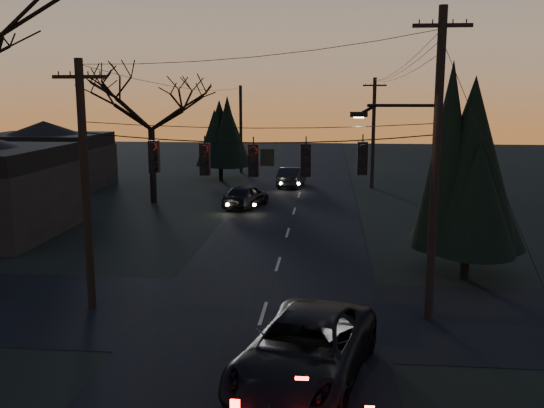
# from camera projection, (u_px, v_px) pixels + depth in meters

# --- Properties ---
(main_road) EXTENTS (8.00, 120.00, 0.02)m
(main_road) POSITION_uv_depth(u_px,v_px,m) (285.00, 242.00, 30.35)
(main_road) COLOR black
(main_road) RESTS_ON ground
(cross_road) EXTENTS (60.00, 7.00, 0.02)m
(cross_road) POSITION_uv_depth(u_px,v_px,m) (263.00, 313.00, 20.56)
(cross_road) COLOR black
(cross_road) RESTS_ON ground
(utility_pole_right) EXTENTS (5.00, 0.30, 10.00)m
(utility_pole_right) POSITION_uv_depth(u_px,v_px,m) (428.00, 319.00, 20.05)
(utility_pole_right) COLOR black
(utility_pole_right) RESTS_ON ground
(utility_pole_left) EXTENTS (1.80, 0.30, 8.50)m
(utility_pole_left) POSITION_uv_depth(u_px,v_px,m) (92.00, 308.00, 21.12)
(utility_pole_left) COLOR black
(utility_pole_left) RESTS_ON ground
(utility_pole_far_r) EXTENTS (1.80, 0.30, 8.50)m
(utility_pole_far_r) POSITION_uv_depth(u_px,v_px,m) (372.00, 188.00, 47.45)
(utility_pole_far_r) COLOR black
(utility_pole_far_r) RESTS_ON ground
(utility_pole_far_l) EXTENTS (0.30, 0.30, 8.00)m
(utility_pole_far_l) POSITION_uv_depth(u_px,v_px,m) (241.00, 173.00, 56.36)
(utility_pole_far_l) COLOR black
(utility_pole_far_l) RESTS_ON ground
(span_signal_assembly) EXTENTS (11.50, 0.44, 1.54)m
(span_signal_assembly) POSITION_uv_depth(u_px,v_px,m) (255.00, 159.00, 19.62)
(span_signal_assembly) COLOR black
(span_signal_assembly) RESTS_ON ground
(evergreen_right) EXTENTS (4.29, 4.29, 7.55)m
(evergreen_right) POSITION_uv_depth(u_px,v_px,m) (470.00, 171.00, 23.60)
(evergreen_right) COLOR black
(evergreen_right) RESTS_ON ground
(bare_tree_dist) EXTENTS (6.29, 6.29, 9.91)m
(bare_tree_dist) POSITION_uv_depth(u_px,v_px,m) (150.00, 100.00, 39.89)
(bare_tree_dist) COLOR black
(bare_tree_dist) RESTS_ON ground
(evergreen_dist) EXTENTS (3.90, 3.90, 6.30)m
(evergreen_dist) POSITION_uv_depth(u_px,v_px,m) (220.00, 136.00, 50.82)
(evergreen_dist) COLOR black
(evergreen_dist) RESTS_ON ground
(house_left_far) EXTENTS (9.00, 7.00, 5.20)m
(house_left_far) POSITION_uv_depth(u_px,v_px,m) (46.00, 154.00, 47.40)
(house_left_far) COLOR black
(house_left_far) RESTS_ON ground
(suv_near) EXTENTS (4.21, 6.70, 1.73)m
(suv_near) POSITION_uv_depth(u_px,v_px,m) (305.00, 351.00, 15.58)
(suv_near) COLOR black
(suv_near) RESTS_ON ground
(sedan_oncoming_a) EXTENTS (2.90, 4.80, 1.53)m
(sedan_oncoming_a) POSITION_uv_depth(u_px,v_px,m) (246.00, 196.00, 39.30)
(sedan_oncoming_a) COLOR black
(sedan_oncoming_a) RESTS_ON ground
(sedan_oncoming_b) EXTENTS (2.13, 4.84, 1.55)m
(sedan_oncoming_b) POSITION_uv_depth(u_px,v_px,m) (292.00, 177.00, 47.95)
(sedan_oncoming_b) COLOR black
(sedan_oncoming_b) RESTS_ON ground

